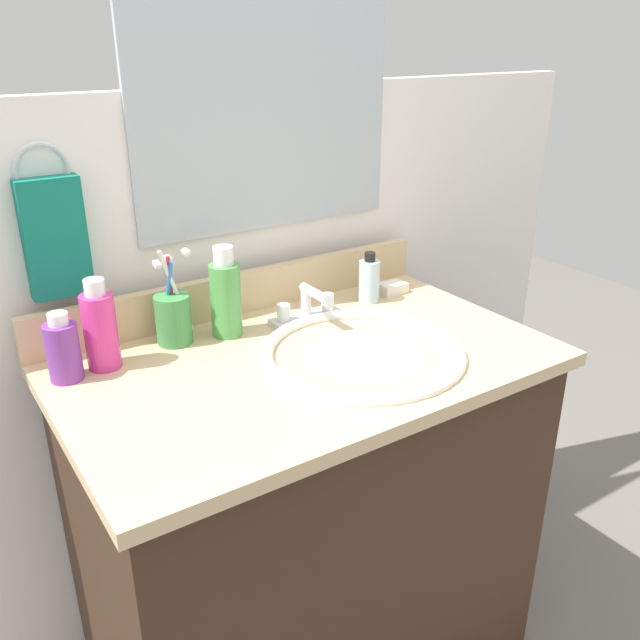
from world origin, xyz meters
TOP-DOWN VIEW (x-y plane):
  - vanity_cabinet at (0.00, 0.00)m, footprint 0.88×0.51m
  - countertop at (0.00, 0.00)m, footprint 0.91×0.56m
  - backsplash at (0.00, 0.27)m, footprint 0.91×0.02m
  - back_wall at (0.00, 0.33)m, footprint 2.01×0.04m
  - mirror_panel at (0.10, 0.31)m, footprint 0.60×0.01m
  - towel_ring at (-0.36, 0.31)m, footprint 0.10×0.01m
  - hand_towel at (-0.36, 0.29)m, footprint 0.11×0.04m
  - sink_basin at (0.09, -0.05)m, footprint 0.39×0.39m
  - faucet at (0.09, 0.15)m, footprint 0.16×0.10m
  - bottle_soap_pink at (-0.33, 0.17)m, footprint 0.06×0.06m
  - bottle_cream_purple at (-0.40, 0.16)m, footprint 0.06×0.06m
  - bottle_gel_clear at (0.27, 0.16)m, footprint 0.05×0.05m
  - bottle_toner_green at (-0.08, 0.18)m, footprint 0.06×0.06m
  - cup_green at (-0.18, 0.20)m, footprint 0.08×0.08m
  - soap_bar at (0.35, 0.18)m, footprint 0.06×0.04m

SIDE VIEW (x-z plane):
  - vanity_cabinet at x=0.00m, z-range 0.00..0.81m
  - back_wall at x=0.00m, z-range 0.00..1.30m
  - sink_basin at x=0.09m, z-range 0.75..0.86m
  - countertop at x=0.00m, z-range 0.81..0.84m
  - soap_bar at x=0.35m, z-range 0.84..0.86m
  - faucet at x=0.09m, z-range 0.82..0.90m
  - backsplash at x=0.00m, z-range 0.84..0.93m
  - bottle_gel_clear at x=0.27m, z-range 0.83..0.94m
  - cup_green at x=-0.18m, z-range 0.79..0.99m
  - bottle_cream_purple at x=-0.40m, z-range 0.83..0.95m
  - bottle_soap_pink at x=-0.33m, z-range 0.83..1.00m
  - bottle_toner_green at x=-0.08m, z-range 0.83..1.01m
  - hand_towel at x=-0.36m, z-range 0.95..1.17m
  - towel_ring at x=-0.36m, z-range 1.13..1.23m
  - mirror_panel at x=0.10m, z-range 1.01..1.57m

